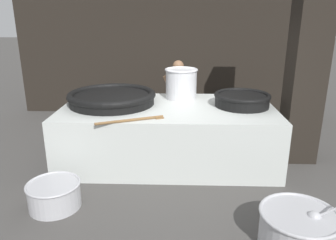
# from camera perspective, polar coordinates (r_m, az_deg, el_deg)

# --- Properties ---
(ground_plane) EXTENTS (60.00, 60.00, 0.00)m
(ground_plane) POSITION_cam_1_polar(r_m,az_deg,el_deg) (5.82, 0.00, -6.77)
(ground_plane) COLOR #474442
(back_wall) EXTENTS (7.60, 0.24, 3.34)m
(back_wall) POSITION_cam_1_polar(r_m,az_deg,el_deg) (8.28, 0.72, 12.71)
(back_wall) COLOR black
(back_wall) RESTS_ON ground_plane
(support_pillar) EXTENTS (0.54, 0.54, 3.34)m
(support_pillar) POSITION_cam_1_polar(r_m,az_deg,el_deg) (5.85, 23.06, 9.04)
(support_pillar) COLOR black
(support_pillar) RESTS_ON ground_plane
(hearth_platform) EXTENTS (3.54, 1.84, 0.96)m
(hearth_platform) POSITION_cam_1_polar(r_m,az_deg,el_deg) (5.64, 0.00, -2.33)
(hearth_platform) COLOR silver
(hearth_platform) RESTS_ON ground_plane
(giant_wok_near) EXTENTS (1.50, 1.50, 0.22)m
(giant_wok_near) POSITION_cam_1_polar(r_m,az_deg,el_deg) (5.70, -9.74, 3.90)
(giant_wok_near) COLOR black
(giant_wok_near) RESTS_ON hearth_platform
(giant_wok_far) EXTENTS (0.93, 0.93, 0.22)m
(giant_wok_far) POSITION_cam_1_polar(r_m,az_deg,el_deg) (5.61, 12.77, 3.56)
(giant_wok_far) COLOR black
(giant_wok_far) RESTS_ON hearth_platform
(stock_pot) EXTENTS (0.60, 0.60, 0.54)m
(stock_pot) POSITION_cam_1_polar(r_m,az_deg,el_deg) (5.98, 2.31, 6.46)
(stock_pot) COLOR silver
(stock_pot) RESTS_ON hearth_platform
(stirring_paddle) EXTENTS (0.96, 0.46, 0.04)m
(stirring_paddle) POSITION_cam_1_polar(r_m,az_deg,el_deg) (4.76, -5.99, 0.04)
(stirring_paddle) COLOR brown
(stirring_paddle) RESTS_ON hearth_platform
(cook) EXTENTS (0.43, 0.62, 1.57)m
(cook) POSITION_cam_1_polar(r_m,az_deg,el_deg) (6.69, 1.68, 4.24)
(cook) COLOR brown
(cook) RESTS_ON ground_plane
(prep_bowl_vegetables) EXTENTS (1.11, 0.86, 0.76)m
(prep_bowl_vegetables) POSITION_cam_1_polar(r_m,az_deg,el_deg) (4.01, 21.74, -16.98)
(prep_bowl_vegetables) COLOR #B7B7BC
(prep_bowl_vegetables) RESTS_ON ground_plane
(prep_bowl_meat) EXTENTS (0.70, 0.70, 0.35)m
(prep_bowl_meat) POSITION_cam_1_polar(r_m,az_deg,el_deg) (4.65, -19.20, -12.03)
(prep_bowl_meat) COLOR #B7B7BC
(prep_bowl_meat) RESTS_ON ground_plane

